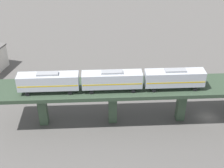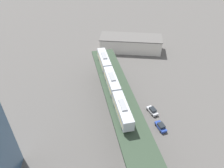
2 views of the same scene
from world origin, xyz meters
The scene contains 5 objects.
ground_plane centered at (0.00, 0.00, 0.00)m, with size 400.00×400.00×0.00m, color #514F4C.
elevated_viaduct centered at (0.03, -0.20, 7.67)m, with size 22.87×92.17×8.99m.
subway_train centered at (-4.82, 21.21, 11.53)m, with size 8.66×37.17×4.45m.
street_car_silver centered at (8.16, 18.70, 0.94)m, with size 3.35×4.75×1.89m.
street_car_blue centered at (9.33, 11.88, 0.94)m, with size 3.00×4.73×1.89m.
Camera 1 is at (-57.64, 15.56, 43.60)m, focal length 50.00 mm.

